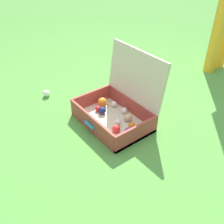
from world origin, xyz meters
The scene contains 3 objects.
ground_plane centered at (0.00, 0.00, 0.00)m, with size 16.00×16.00×0.00m, color #4C8C38.
open_suitcase centered at (-0.04, 0.06, 0.12)m, with size 0.59×0.49×0.55m.
stray_ball_on_grass centered at (-0.73, -0.24, 0.03)m, with size 0.06×0.06×0.06m, color white.
Camera 1 is at (1.25, -1.00, 1.29)m, focal length 41.54 mm.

